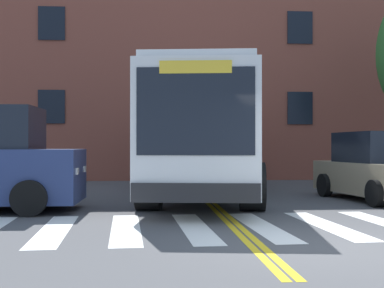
# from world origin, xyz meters

# --- Properties ---
(ground_plane) EXTENTS (120.00, 120.00, 0.00)m
(ground_plane) POSITION_xyz_m (0.00, 0.00, 0.00)
(ground_plane) COLOR #4C4C4F
(crosswalk) EXTENTS (16.56, 4.40, 0.01)m
(crosswalk) POSITION_xyz_m (-0.07, 2.16, 0.00)
(crosswalk) COLOR white
(crosswalk) RESTS_ON ground
(lane_line_yellow_inner) EXTENTS (0.12, 36.00, 0.01)m
(lane_line_yellow_inner) POSITION_xyz_m (-1.23, 16.16, 0.00)
(lane_line_yellow_inner) COLOR gold
(lane_line_yellow_inner) RESTS_ON ground
(lane_line_yellow_outer) EXTENTS (0.12, 36.00, 0.01)m
(lane_line_yellow_outer) POSITION_xyz_m (-1.07, 16.16, 0.00)
(lane_line_yellow_outer) COLOR gold
(lane_line_yellow_outer) RESTS_ON ground
(city_bus) EXTENTS (3.98, 11.75, 3.30)m
(city_bus) POSITION_xyz_m (-1.09, 8.10, 1.79)
(city_bus) COLOR white
(city_bus) RESTS_ON ground
(car_tan_far_lane) EXTENTS (2.55, 4.65, 1.84)m
(car_tan_far_lane) POSITION_xyz_m (3.45, 6.42, 0.83)
(car_tan_far_lane) COLOR tan
(car_tan_far_lane) RESTS_ON ground
(car_white_behind_bus) EXTENTS (2.47, 4.63, 1.79)m
(car_white_behind_bus) POSITION_xyz_m (-0.80, 17.03, 0.81)
(car_white_behind_bus) COLOR white
(car_white_behind_bus) RESTS_ON ground
(building_facade) EXTENTS (39.52, 6.22, 12.41)m
(building_facade) POSITION_xyz_m (-1.53, 18.18, 6.21)
(building_facade) COLOR brown
(building_facade) RESTS_ON ground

